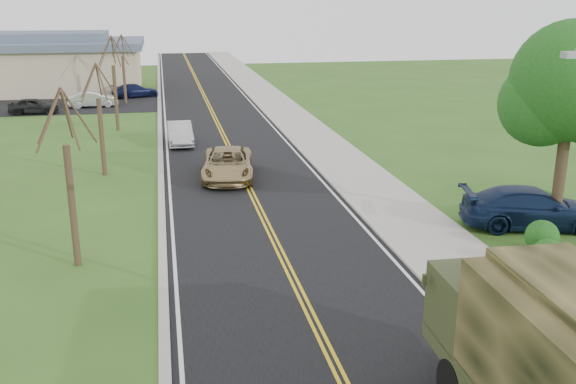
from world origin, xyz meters
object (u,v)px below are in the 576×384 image
object	(u,v)px
sedan_silver	(180,134)
pickup_navy	(532,208)
utility_box_near	(539,331)
suv_champagne	(228,164)

from	to	relation	value
sedan_silver	pickup_navy	bearing A→B (deg)	-55.54
pickup_navy	utility_box_near	distance (m)	9.78
sedan_silver	utility_box_near	world-z (taller)	sedan_silver
suv_champagne	sedan_silver	size ratio (longest dim) A/B	1.28
suv_champagne	utility_box_near	bearing A→B (deg)	-64.12
pickup_navy	sedan_silver	bearing A→B (deg)	48.89
sedan_silver	suv_champagne	bearing A→B (deg)	-77.72
utility_box_near	suv_champagne	bearing A→B (deg)	122.92
suv_champagne	utility_box_near	world-z (taller)	suv_champagne
suv_champagne	sedan_silver	bearing A→B (deg)	110.87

